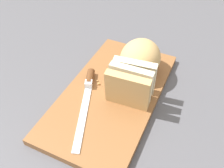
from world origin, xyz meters
TOP-DOWN VIEW (x-y plane):
  - ground_plane at (0.00, 0.00)m, footprint 3.00×3.00m
  - cutting_board at (0.00, 0.00)m, footprint 0.46×0.25m
  - bread_loaf at (-0.08, 0.04)m, footprint 0.23×0.14m
  - bread_knife at (0.02, -0.06)m, footprint 0.26×0.11m
  - crumb_near_knife at (0.01, 0.07)m, footprint 0.00×0.00m
  - crumb_near_loaf at (0.01, 0.02)m, footprint 0.00×0.00m
  - crumb_stray_left at (-0.01, -0.05)m, footprint 0.01×0.01m
  - crumb_stray_right at (-0.02, -0.06)m, footprint 0.01×0.01m

SIDE VIEW (x-z plane):
  - ground_plane at x=0.00m, z-range 0.00..0.00m
  - cutting_board at x=0.00m, z-range 0.00..0.02m
  - crumb_near_knife at x=0.01m, z-range 0.02..0.02m
  - crumb_near_loaf at x=0.01m, z-range 0.02..0.02m
  - crumb_stray_right at x=-0.02m, z-range 0.02..0.03m
  - crumb_stray_left at x=-0.01m, z-range 0.02..0.03m
  - bread_knife at x=0.02m, z-range 0.02..0.04m
  - bread_loaf at x=-0.08m, z-range 0.02..0.12m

